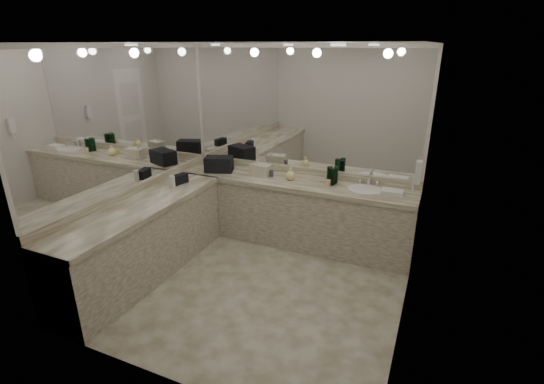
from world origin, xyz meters
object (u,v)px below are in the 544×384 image
at_px(sink, 365,190).
at_px(hand_towel, 392,192).
at_px(wall_phone, 418,172).
at_px(soap_bottle_a, 257,167).
at_px(cream_cosmetic_case, 261,170).
at_px(soap_bottle_b, 254,168).
at_px(black_toiletry_bag, 219,164).
at_px(soap_bottle_c, 291,174).

distance_m(sink, hand_towel, 0.33).
bearing_deg(wall_phone, soap_bottle_a, 165.46).
xyz_separation_m(cream_cosmetic_case, soap_bottle_b, (-0.09, -0.02, 0.01)).
bearing_deg(sink, cream_cosmetic_case, 179.40).
distance_m(cream_cosmetic_case, soap_bottle_a, 0.08).
bearing_deg(hand_towel, soap_bottle_b, -179.70).
bearing_deg(sink, soap_bottle_a, 178.25).
bearing_deg(wall_phone, cream_cosmetic_case, 165.83).
distance_m(wall_phone, black_toiletry_bag, 2.72).
relative_size(hand_towel, soap_bottle_c, 1.52).
height_order(wall_phone, soap_bottle_b, wall_phone).
xyz_separation_m(cream_cosmetic_case, hand_towel, (1.76, -0.01, -0.06)).
distance_m(black_toiletry_bag, cream_cosmetic_case, 0.62).
bearing_deg(soap_bottle_b, sink, 0.02).
distance_m(sink, soap_bottle_b, 1.53).
height_order(wall_phone, cream_cosmetic_case, wall_phone).
height_order(sink, soap_bottle_a, soap_bottle_a).
bearing_deg(black_toiletry_bag, sink, 1.59).
distance_m(wall_phone, soap_bottle_a, 2.20).
bearing_deg(sink, wall_phone, -39.57).
relative_size(wall_phone, black_toiletry_bag, 0.63).
distance_m(wall_phone, cream_cosmetic_case, 2.14).
bearing_deg(black_toiletry_bag, wall_phone, -9.46).
xyz_separation_m(wall_phone, cream_cosmetic_case, (-2.04, 0.52, -0.37)).
bearing_deg(hand_towel, soap_bottle_a, 178.85).
height_order(wall_phone, hand_towel, wall_phone).
height_order(soap_bottle_a, soap_bottle_c, soap_bottle_a).
xyz_separation_m(sink, hand_towel, (0.32, 0.01, 0.03)).
xyz_separation_m(black_toiletry_bag, hand_towel, (2.38, 0.07, -0.09)).
xyz_separation_m(soap_bottle_b, soap_bottle_c, (0.54, -0.01, -0.01)).
distance_m(soap_bottle_a, soap_bottle_b, 0.06).
bearing_deg(soap_bottle_a, soap_bottle_b, -121.94).
relative_size(sink, wall_phone, 1.83).
bearing_deg(cream_cosmetic_case, hand_towel, 8.86).
height_order(black_toiletry_bag, cream_cosmetic_case, black_toiletry_bag).
distance_m(sink, cream_cosmetic_case, 1.44).
height_order(cream_cosmetic_case, soap_bottle_b, soap_bottle_b).
distance_m(hand_towel, soap_bottle_b, 1.85).
relative_size(cream_cosmetic_case, soap_bottle_a, 1.32).
relative_size(sink, hand_towel, 1.71).
distance_m(black_toiletry_bag, soap_bottle_b, 0.53).
xyz_separation_m(sink, black_toiletry_bag, (-2.05, -0.06, 0.11)).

